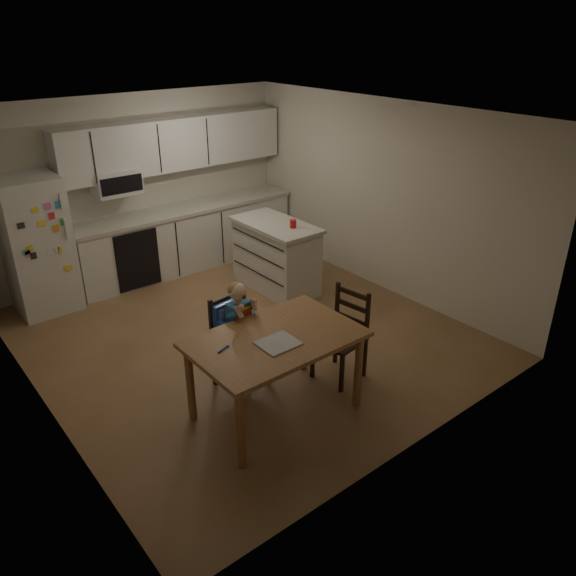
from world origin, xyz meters
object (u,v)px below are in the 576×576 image
(refrigerator, at_px, (37,245))
(red_cup, at_px, (293,224))
(dining_table, at_px, (276,348))
(kitchen_island, at_px, (276,256))
(chair_side, at_px, (346,328))
(chair_booster, at_px, (236,324))

(refrigerator, xyz_separation_m, red_cup, (2.71, -1.66, 0.14))
(refrigerator, height_order, dining_table, refrigerator)
(dining_table, bearing_deg, refrigerator, 105.40)
(refrigerator, xyz_separation_m, kitchen_island, (2.64, -1.38, -0.38))
(refrigerator, relative_size, kitchen_island, 1.34)
(red_cup, bearing_deg, chair_side, -113.66)
(refrigerator, relative_size, dining_table, 1.13)
(refrigerator, distance_m, red_cup, 3.18)
(chair_booster, bearing_deg, dining_table, -97.57)
(refrigerator, distance_m, dining_table, 3.66)
(kitchen_island, bearing_deg, chair_side, -109.19)
(chair_booster, bearing_deg, red_cup, 27.53)
(dining_table, distance_m, chair_booster, 0.62)
(refrigerator, relative_size, red_cup, 16.14)
(refrigerator, relative_size, chair_side, 1.79)
(kitchen_island, bearing_deg, chair_booster, -137.53)
(kitchen_island, bearing_deg, dining_table, -127.82)
(red_cup, relative_size, dining_table, 0.07)
(chair_booster, relative_size, chair_side, 1.19)
(red_cup, xyz_separation_m, dining_table, (-1.74, -1.87, -0.29))
(refrigerator, distance_m, chair_side, 3.97)
(refrigerator, xyz_separation_m, dining_table, (0.97, -3.53, -0.15))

